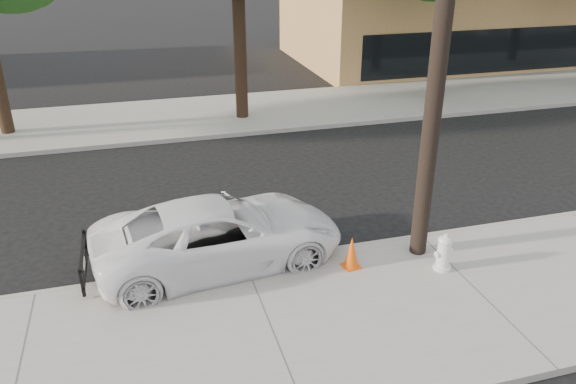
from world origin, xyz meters
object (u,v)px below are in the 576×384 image
object	(u,v)px
utility_pole	(442,30)
traffic_cone	(352,253)
police_cruiser	(219,234)
fire_hydrant	(444,253)

from	to	relation	value
utility_pole	traffic_cone	size ratio (longest dim) A/B	13.52
utility_pole	police_cruiser	size ratio (longest dim) A/B	1.78
utility_pole	fire_hydrant	world-z (taller)	utility_pole
traffic_cone	fire_hydrant	bearing A→B (deg)	-18.33
utility_pole	police_cruiser	world-z (taller)	utility_pole
police_cruiser	fire_hydrant	world-z (taller)	police_cruiser
traffic_cone	police_cruiser	bearing A→B (deg)	156.48
traffic_cone	utility_pole	bearing A→B (deg)	6.25
police_cruiser	utility_pole	bearing A→B (deg)	-108.58
police_cruiser	fire_hydrant	bearing A→B (deg)	-117.46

